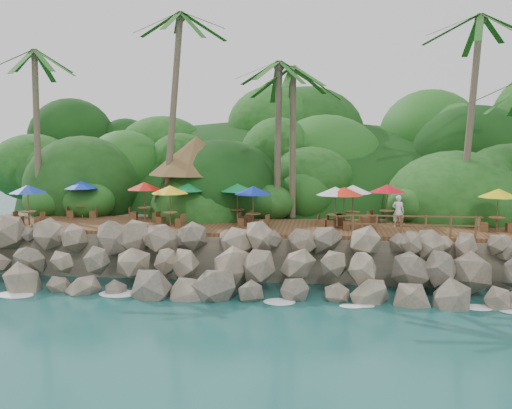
# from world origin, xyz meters

# --- Properties ---
(ground) EXTENTS (140.00, 140.00, 0.00)m
(ground) POSITION_xyz_m (0.00, 0.00, 0.00)
(ground) COLOR #19514F
(ground) RESTS_ON ground
(land_base) EXTENTS (32.00, 25.20, 2.10)m
(land_base) POSITION_xyz_m (0.00, 16.00, 1.05)
(land_base) COLOR gray
(land_base) RESTS_ON ground
(jungle_hill) EXTENTS (44.80, 28.00, 15.40)m
(jungle_hill) POSITION_xyz_m (0.00, 23.50, 0.00)
(jungle_hill) COLOR #143811
(jungle_hill) RESTS_ON ground
(seawall) EXTENTS (29.00, 4.00, 2.30)m
(seawall) POSITION_xyz_m (0.00, 2.00, 1.15)
(seawall) COLOR gray
(seawall) RESTS_ON ground
(terrace) EXTENTS (26.00, 5.00, 0.20)m
(terrace) POSITION_xyz_m (0.00, 6.00, 2.20)
(terrace) COLOR brown
(terrace) RESTS_ON land_base
(jungle_foliage) EXTENTS (44.00, 16.00, 12.00)m
(jungle_foliage) POSITION_xyz_m (0.00, 15.00, 0.00)
(jungle_foliage) COLOR #143811
(jungle_foliage) RESTS_ON ground
(foam_line) EXTENTS (25.20, 0.80, 0.06)m
(foam_line) POSITION_xyz_m (0.00, 0.30, 0.03)
(foam_line) COLOR white
(foam_line) RESTS_ON ground
(palms) EXTENTS (33.28, 6.59, 12.73)m
(palms) POSITION_xyz_m (1.59, 8.89, 11.68)
(palms) COLOR brown
(palms) RESTS_ON ground
(palapa) EXTENTS (5.67, 5.67, 4.60)m
(palapa) POSITION_xyz_m (-3.90, 9.54, 5.79)
(palapa) COLOR brown
(palapa) RESTS_ON ground
(dining_clusters) EXTENTS (25.53, 4.67, 2.09)m
(dining_clusters) POSITION_xyz_m (-0.47, 6.31, 4.03)
(dining_clusters) COLOR brown
(dining_clusters) RESTS_ON terrace
(railing) EXTENTS (6.10, 0.10, 1.00)m
(railing) POSITION_xyz_m (7.57, 3.65, 2.91)
(railing) COLOR brown
(railing) RESTS_ON terrace
(waiter) EXTENTS (0.69, 0.55, 1.64)m
(waiter) POSITION_xyz_m (7.21, 6.36, 3.12)
(waiter) COLOR white
(waiter) RESTS_ON terrace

